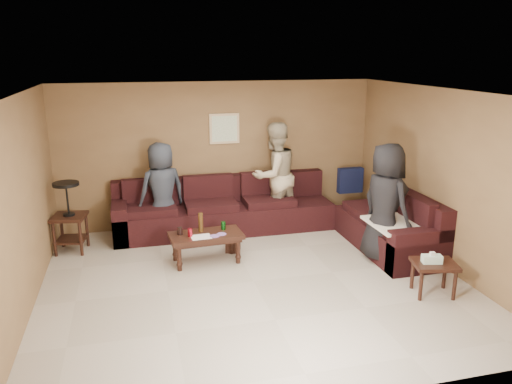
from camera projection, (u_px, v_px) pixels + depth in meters
room at (253, 160)px, 6.25m from camera, size 5.60×5.50×2.50m
sectional_sofa at (279, 218)px, 8.22m from camera, size 4.65×2.90×0.97m
coffee_table at (206, 238)px, 7.24m from camera, size 1.08×0.59×0.72m
end_table_left at (69, 216)px, 7.57m from camera, size 0.56×0.56×1.10m
side_table_right at (434, 266)px, 6.25m from camera, size 0.61×0.54×0.58m
waste_bin at (233, 243)px, 7.69m from camera, size 0.27×0.27×0.26m
wall_art at (224, 129)px, 8.58m from camera, size 0.52×0.04×0.52m
person_left at (162, 191)px, 8.12m from camera, size 0.90×0.74×1.59m
person_middle at (275, 175)px, 8.61m from camera, size 1.09×0.99×1.84m
person_right at (386, 203)px, 7.16m from camera, size 0.76×0.97×1.75m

